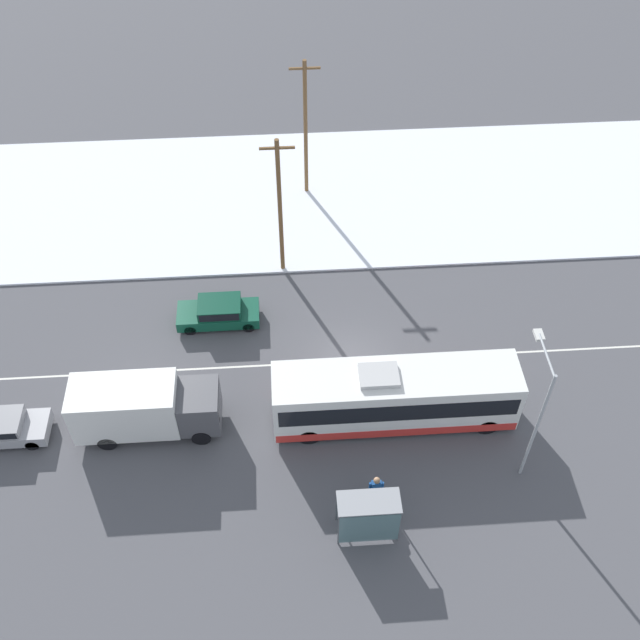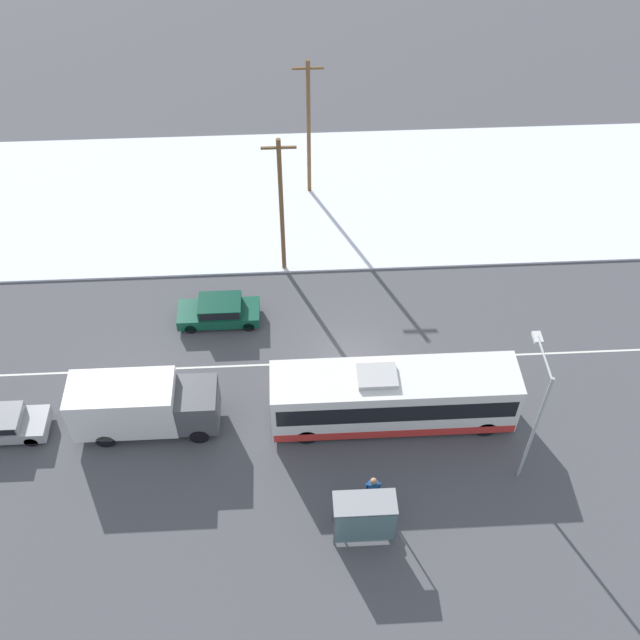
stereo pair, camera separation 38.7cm
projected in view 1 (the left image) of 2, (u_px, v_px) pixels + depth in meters
The scene contains 12 objects.
ground_plane at pixel (350, 361), 38.65m from camera, with size 120.00×120.00×0.00m, color #4C4C51.
snow_lot at pixel (330, 195), 47.96m from camera, with size 80.00×14.03×0.12m.
lane_marking_center at pixel (350, 361), 38.65m from camera, with size 60.00×0.12×0.00m.
city_bus at pixel (395, 396), 35.02m from camera, with size 11.45×2.57×3.45m.
box_truck at pixel (143, 407), 34.60m from camera, with size 6.76×2.30×3.06m.
sedan_car at pixel (219, 311), 39.96m from camera, with size 4.38×1.80×1.45m.
parked_car_near_truck at pixel (2, 427), 34.98m from camera, with size 4.20×1.80×1.34m.
pedestrian_at_stop at pixel (376, 487), 32.39m from camera, with size 0.66×0.29×1.83m.
bus_shelter at pixel (369, 516), 30.85m from camera, with size 2.62×1.20×2.40m.
streetlamp at pixel (538, 404), 31.20m from camera, with size 0.36×2.67×7.11m.
utility_pole_roadside at pixel (280, 207), 39.97m from camera, with size 1.80×0.24×8.79m.
utility_pole_snowlot at pixel (306, 128), 44.78m from camera, with size 1.80×0.24×9.11m.
Camera 1 is at (-3.21, -24.50, 29.84)m, focal length 42.00 mm.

